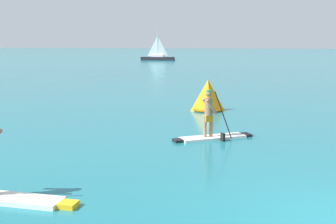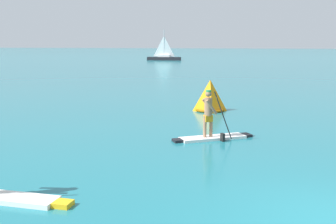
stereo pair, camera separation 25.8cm
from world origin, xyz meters
name	(u,v)px [view 1 (the left image)]	position (x,y,z in m)	size (l,w,h in m)	color
paddleboarder_mid_center	(212,127)	(-3.35, 6.14, 0.41)	(2.59, 1.90, 1.73)	white
race_marker_buoy	(208,97)	(-4.29, 12.02, 0.67)	(1.45, 1.45, 1.49)	orange
sailboat_left_horizon	(158,57)	(-20.87, 66.70, 0.66)	(6.16, 1.58, 5.49)	black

